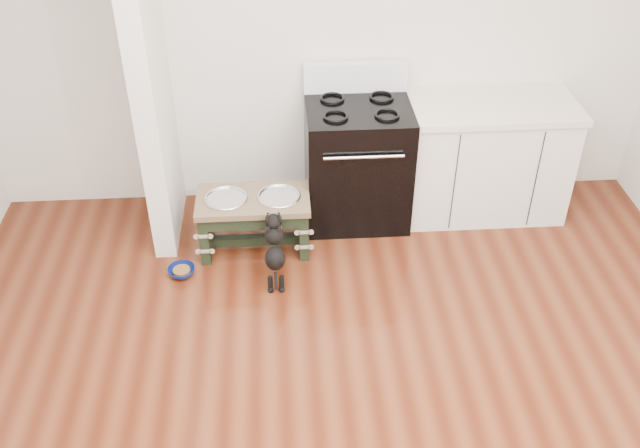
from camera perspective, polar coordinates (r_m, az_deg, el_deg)
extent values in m
plane|color=#481B0C|center=(4.04, 2.59, -17.20)|extent=(5.00, 5.00, 0.00)
plane|color=silver|center=(5.25, 0.06, 15.09)|extent=(5.00, 0.00, 5.00)
cube|color=silver|center=(4.94, -13.68, 12.69)|extent=(0.15, 0.80, 2.70)
cube|color=black|center=(5.36, 2.99, 4.88)|extent=(0.76, 0.65, 0.92)
cube|color=black|center=(5.13, 3.35, 2.51)|extent=(0.58, 0.02, 0.50)
cylinder|color=silver|center=(4.93, 3.53, 5.35)|extent=(0.56, 0.02, 0.02)
cube|color=white|center=(5.33, 2.85, 11.66)|extent=(0.76, 0.08, 0.22)
torus|color=black|center=(4.99, 1.26, 8.62)|extent=(0.18, 0.18, 0.02)
torus|color=black|center=(5.03, 5.39, 8.71)|extent=(0.18, 0.18, 0.02)
torus|color=black|center=(5.24, 0.99, 10.03)|extent=(0.18, 0.18, 0.02)
torus|color=black|center=(5.28, 4.95, 10.11)|extent=(0.18, 0.18, 0.02)
cube|color=silver|center=(5.59, 13.03, 4.98)|extent=(1.20, 0.60, 0.86)
cube|color=beige|center=(5.37, 13.68, 9.13)|extent=(1.24, 0.64, 0.05)
cube|color=black|center=(5.58, 13.17, 0.26)|extent=(1.20, 0.06, 0.10)
cube|color=black|center=(5.19, -9.12, -0.27)|extent=(0.07, 0.38, 0.39)
cube|color=black|center=(5.16, -1.38, 0.04)|extent=(0.07, 0.38, 0.39)
cube|color=black|center=(4.93, -5.37, 0.06)|extent=(0.63, 0.03, 0.10)
cube|color=black|center=(5.24, -5.18, -1.28)|extent=(0.63, 0.07, 0.07)
cube|color=brown|center=(5.03, -5.40, 1.89)|extent=(0.80, 0.43, 0.04)
cylinder|color=silver|center=(5.04, -7.50, 1.82)|extent=(0.27, 0.27, 0.05)
cylinder|color=silver|center=(5.03, -3.28, 1.99)|extent=(0.27, 0.27, 0.05)
torus|color=silver|center=(5.03, -7.53, 2.07)|extent=(0.31, 0.31, 0.02)
torus|color=silver|center=(5.02, -3.29, 2.24)|extent=(0.31, 0.31, 0.02)
cylinder|color=black|center=(4.86, -3.99, -4.80)|extent=(0.03, 0.03, 0.12)
cylinder|color=black|center=(4.86, -3.08, -4.76)|extent=(0.03, 0.03, 0.12)
sphere|color=black|center=(4.88, -3.96, -5.30)|extent=(0.04, 0.04, 0.04)
sphere|color=black|center=(4.88, -3.06, -5.26)|extent=(0.04, 0.04, 0.04)
ellipsoid|color=black|center=(4.81, -3.62, -2.76)|extent=(0.14, 0.32, 0.29)
sphere|color=black|center=(4.83, -3.69, -0.92)|extent=(0.13, 0.13, 0.13)
sphere|color=black|center=(4.80, -3.74, 0.18)|extent=(0.11, 0.11, 0.11)
sphere|color=black|center=(4.87, -4.19, 0.69)|extent=(0.04, 0.04, 0.04)
sphere|color=black|center=(4.87, -3.31, 0.73)|extent=(0.04, 0.04, 0.04)
cylinder|color=black|center=(4.78, -3.55, -4.57)|extent=(0.02, 0.09, 0.10)
torus|color=#D43E50|center=(4.82, -3.71, -0.35)|extent=(0.11, 0.07, 0.10)
imported|color=navy|center=(5.09, -11.01, -3.73)|extent=(0.20, 0.20, 0.06)
cylinder|color=brown|center=(5.08, -11.02, -3.69)|extent=(0.12, 0.12, 0.02)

